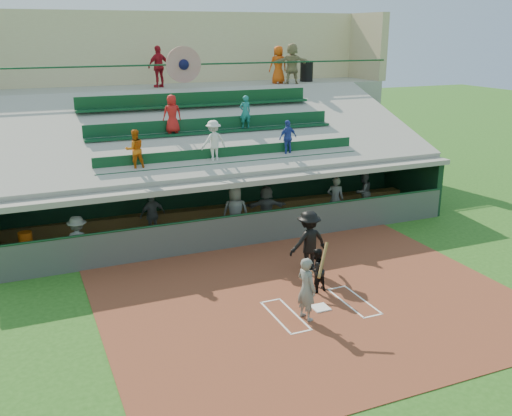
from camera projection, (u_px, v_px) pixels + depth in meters
name	position (u px, v px, depth m)	size (l,w,h in m)	color
ground	(320.00, 309.00, 14.87)	(100.00, 100.00, 0.00)	#245618
dirt_slab	(311.00, 301.00, 15.31)	(11.00, 9.00, 0.02)	brown
home_plate	(320.00, 308.00, 14.86)	(0.43, 0.43, 0.03)	white
batters_box_chalk	(320.00, 308.00, 14.86)	(2.65, 1.85, 0.01)	white
dugout_floor	(229.00, 229.00, 20.79)	(16.00, 3.50, 0.04)	gray
concourse_slab	(177.00, 137.00, 26.04)	(20.00, 3.00, 4.60)	gray
grandstand	(196.00, 150.00, 23.43)	(20.40, 10.40, 7.80)	#4D534E
batter_at_plate	(307.00, 288.00, 14.10)	(0.89, 0.76, 1.95)	#5D605B
catcher	(316.00, 270.00, 15.66)	(0.61, 0.48, 1.26)	black
home_umpire	(308.00, 242.00, 16.87)	(1.23, 0.70, 1.90)	black
dugout_bench	(220.00, 212.00, 21.84)	(16.13, 0.48, 0.48)	olive
white_table	(25.00, 255.00, 17.55)	(0.71, 0.53, 0.62)	white
water_cooler	(25.00, 239.00, 17.41)	(0.42, 0.42, 0.42)	#EC5D0D
dugout_player_a	(78.00, 242.00, 17.23)	(1.04, 0.60, 1.61)	#545752
dugout_player_b	(152.00, 215.00, 19.78)	(0.94, 0.39, 1.60)	#5E615C
dugout_player_c	(235.00, 212.00, 19.67)	(0.90, 0.58, 1.84)	#5F615C
dugout_player_d	(266.00, 208.00, 20.47)	(1.52, 0.48, 1.63)	#575A55
dugout_player_e	(335.00, 199.00, 21.41)	(0.63, 0.41, 1.71)	#61645E
dugout_player_f	(363.00, 192.00, 22.64)	(0.76, 0.59, 1.57)	#61645E
trash_bin	(307.00, 72.00, 27.44)	(0.61, 0.61, 0.92)	black
concourse_staff_a	(159.00, 67.00, 24.42)	(1.03, 0.43, 1.75)	#A6121F
concourse_staff_b	(278.00, 65.00, 26.23)	(0.83, 0.54, 1.70)	#D74A0C
concourse_staff_c	(292.00, 63.00, 26.04)	(1.70, 0.54, 1.83)	tan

